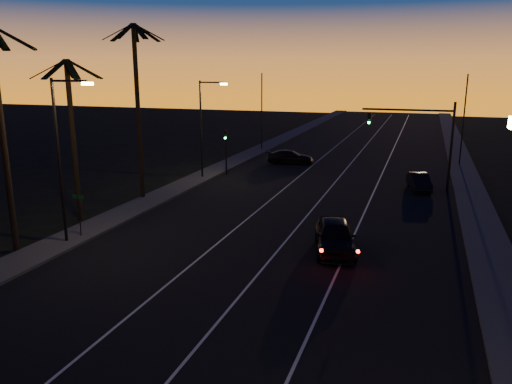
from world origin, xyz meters
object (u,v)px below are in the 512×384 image
(signal_mast, at_px, (421,130))
(cross_car, at_px, (290,157))
(lead_car, at_px, (335,236))
(right_car, at_px, (419,182))

(signal_mast, relative_size, cross_car, 1.41)
(signal_mast, distance_m, lead_car, 17.37)
(cross_car, bearing_deg, lead_car, -69.74)
(lead_car, height_order, cross_car, lead_car)
(lead_car, bearing_deg, cross_car, 110.26)
(signal_mast, distance_m, cross_car, 15.04)
(right_car, height_order, cross_car, cross_car)
(right_car, bearing_deg, lead_car, -103.92)
(right_car, distance_m, cross_car, 14.91)
(cross_car, bearing_deg, signal_mast, -30.04)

